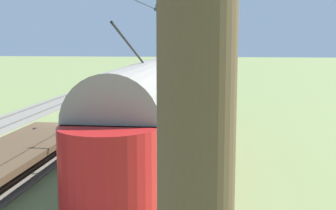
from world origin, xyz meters
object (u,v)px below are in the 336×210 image
(flatcar_adjacent, at_px, (9,153))
(catenary_pole_foreground, at_px, (220,58))
(vintage_streetcar, at_px, (153,110))
(catenary_pole_mid_near, at_px, (218,75))

(flatcar_adjacent, bearing_deg, catenary_pole_foreground, -110.24)
(vintage_streetcar, distance_m, catenary_pole_foreground, 19.03)
(vintage_streetcar, height_order, flatcar_adjacent, vintage_streetcar)
(vintage_streetcar, distance_m, catenary_pole_mid_near, 3.11)
(vintage_streetcar, height_order, catenary_pole_mid_near, catenary_pole_mid_near)
(catenary_pole_mid_near, bearing_deg, vintage_streetcar, 18.60)
(vintage_streetcar, xyz_separation_m, catenary_pole_mid_near, (-2.64, -0.89, 1.37))
(vintage_streetcar, bearing_deg, catenary_pole_mid_near, -161.40)
(flatcar_adjacent, height_order, catenary_pole_foreground, catenary_pole_foreground)
(catenary_pole_foreground, bearing_deg, flatcar_adjacent, 69.76)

